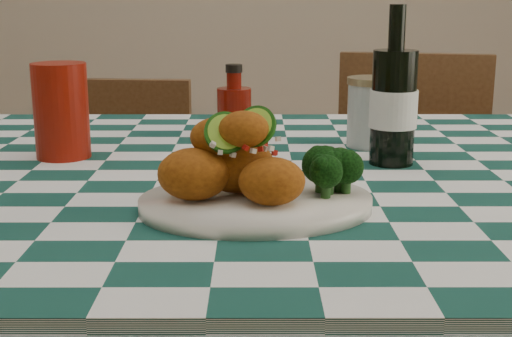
{
  "coord_description": "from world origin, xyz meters",
  "views": [
    {
      "loc": [
        0.04,
        -1.08,
        1.06
      ],
      "look_at": [
        0.04,
        -0.21,
        0.84
      ],
      "focal_mm": 50.0,
      "sensor_mm": 36.0,
      "label": 1
    }
  ],
  "objects_px": {
    "fried_chicken_pile": "(244,155)",
    "red_tumbler": "(61,111)",
    "wooden_chair_right": "(408,233)",
    "mason_jar": "(371,112)",
    "plate": "(256,204)",
    "ketchup_bottle": "(234,101)",
    "beer_bottle": "(394,86)",
    "wooden_chair_left": "(111,245)"
  },
  "relations": [
    {
      "from": "red_tumbler",
      "to": "wooden_chair_right",
      "type": "relative_size",
      "value": 0.18
    },
    {
      "from": "plate",
      "to": "beer_bottle",
      "type": "distance_m",
      "value": 0.36
    },
    {
      "from": "beer_bottle",
      "to": "fried_chicken_pile",
      "type": "bearing_deg",
      "value": -132.63
    },
    {
      "from": "beer_bottle",
      "to": "wooden_chair_right",
      "type": "bearing_deg",
      "value": 74.34
    },
    {
      "from": "wooden_chair_left",
      "to": "mason_jar",
      "type": "bearing_deg",
      "value": -35.82
    },
    {
      "from": "red_tumbler",
      "to": "wooden_chair_left",
      "type": "distance_m",
      "value": 0.74
    },
    {
      "from": "ketchup_bottle",
      "to": "beer_bottle",
      "type": "xyz_separation_m",
      "value": [
        0.26,
        -0.23,
        0.06
      ]
    },
    {
      "from": "red_tumbler",
      "to": "beer_bottle",
      "type": "distance_m",
      "value": 0.55
    },
    {
      "from": "mason_jar",
      "to": "ketchup_bottle",
      "type": "bearing_deg",
      "value": 158.83
    },
    {
      "from": "fried_chicken_pile",
      "to": "plate",
      "type": "bearing_deg",
      "value": -0.0
    },
    {
      "from": "fried_chicken_pile",
      "to": "mason_jar",
      "type": "bearing_deg",
      "value": 60.22
    },
    {
      "from": "fried_chicken_pile",
      "to": "wooden_chair_left",
      "type": "distance_m",
      "value": 1.06
    },
    {
      "from": "plate",
      "to": "wooden_chair_right",
      "type": "height_order",
      "value": "wooden_chair_right"
    },
    {
      "from": "fried_chicken_pile",
      "to": "ketchup_bottle",
      "type": "xyz_separation_m",
      "value": [
        -0.03,
        0.48,
        -0.0
      ]
    },
    {
      "from": "plate",
      "to": "red_tumbler",
      "type": "height_order",
      "value": "red_tumbler"
    },
    {
      "from": "red_tumbler",
      "to": "beer_bottle",
      "type": "relative_size",
      "value": 0.63
    },
    {
      "from": "wooden_chair_left",
      "to": "red_tumbler",
      "type": "bearing_deg",
      "value": -79.77
    },
    {
      "from": "wooden_chair_right",
      "to": "wooden_chair_left",
      "type": "bearing_deg",
      "value": -168.31
    },
    {
      "from": "ketchup_bottle",
      "to": "beer_bottle",
      "type": "relative_size",
      "value": 0.54
    },
    {
      "from": "fried_chicken_pile",
      "to": "ketchup_bottle",
      "type": "bearing_deg",
      "value": 93.11
    },
    {
      "from": "ketchup_bottle",
      "to": "wooden_chair_right",
      "type": "relative_size",
      "value": 0.15
    },
    {
      "from": "plate",
      "to": "red_tumbler",
      "type": "xyz_separation_m",
      "value": [
        -0.32,
        0.3,
        0.07
      ]
    },
    {
      "from": "ketchup_bottle",
      "to": "plate",
      "type": "bearing_deg",
      "value": -85.12
    },
    {
      "from": "fried_chicken_pile",
      "to": "wooden_chair_right",
      "type": "bearing_deg",
      "value": 65.1
    },
    {
      "from": "ketchup_bottle",
      "to": "wooden_chair_left",
      "type": "distance_m",
      "value": 0.69
    },
    {
      "from": "red_tumbler",
      "to": "mason_jar",
      "type": "distance_m",
      "value": 0.54
    },
    {
      "from": "mason_jar",
      "to": "wooden_chair_right",
      "type": "bearing_deg",
      "value": 69.18
    },
    {
      "from": "plate",
      "to": "red_tumbler",
      "type": "relative_size",
      "value": 1.88
    },
    {
      "from": "mason_jar",
      "to": "beer_bottle",
      "type": "bearing_deg",
      "value": -84.56
    },
    {
      "from": "fried_chicken_pile",
      "to": "red_tumbler",
      "type": "distance_m",
      "value": 0.43
    },
    {
      "from": "mason_jar",
      "to": "wooden_chair_left",
      "type": "xyz_separation_m",
      "value": [
        -0.59,
        0.5,
        -0.43
      ]
    },
    {
      "from": "red_tumbler",
      "to": "mason_jar",
      "type": "bearing_deg",
      "value": 9.23
    },
    {
      "from": "plate",
      "to": "mason_jar",
      "type": "xyz_separation_m",
      "value": [
        0.21,
        0.39,
        0.05
      ]
    },
    {
      "from": "fried_chicken_pile",
      "to": "mason_jar",
      "type": "height_order",
      "value": "fried_chicken_pile"
    },
    {
      "from": "wooden_chair_right",
      "to": "beer_bottle",
      "type": "bearing_deg",
      "value": -93.71
    },
    {
      "from": "plate",
      "to": "wooden_chair_left",
      "type": "height_order",
      "value": "wooden_chair_left"
    },
    {
      "from": "fried_chicken_pile",
      "to": "wooden_chair_right",
      "type": "distance_m",
      "value": 1.06
    },
    {
      "from": "red_tumbler",
      "to": "wooden_chair_left",
      "type": "xyz_separation_m",
      "value": [
        -0.06,
        0.59,
        -0.45
      ]
    },
    {
      "from": "plate",
      "to": "wooden_chair_right",
      "type": "bearing_deg",
      "value": 65.9
    },
    {
      "from": "mason_jar",
      "to": "wooden_chair_right",
      "type": "height_order",
      "value": "mason_jar"
    },
    {
      "from": "ketchup_bottle",
      "to": "beer_bottle",
      "type": "bearing_deg",
      "value": -41.29
    },
    {
      "from": "mason_jar",
      "to": "wooden_chair_right",
      "type": "relative_size",
      "value": 0.14
    }
  ]
}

